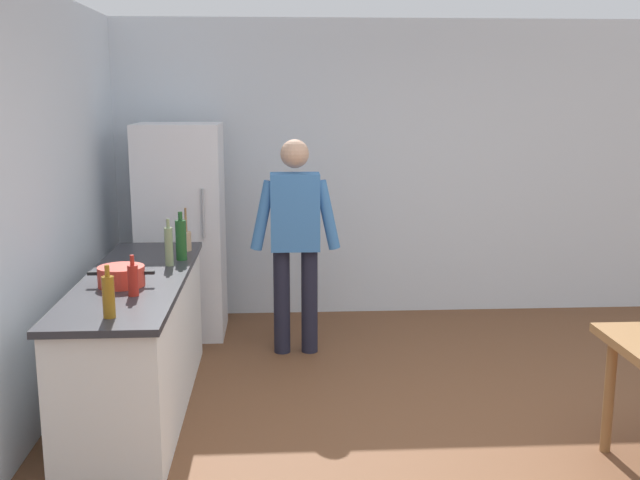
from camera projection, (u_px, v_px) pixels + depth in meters
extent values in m
plane|color=brown|center=(471.00, 459.00, 4.23)|extent=(14.00, 14.00, 0.00)
cube|color=silver|center=(394.00, 169.00, 6.91)|extent=(6.40, 0.12, 2.70)
cube|color=white|center=(138.00, 347.00, 4.82)|extent=(0.60, 2.12, 0.86)
cube|color=#2D2D33|center=(135.00, 280.00, 4.73)|extent=(0.64, 2.20, 0.04)
cube|color=white|center=(182.00, 231.00, 6.30)|extent=(0.70, 0.64, 1.80)
cylinder|color=#B2B2B7|center=(203.00, 213.00, 5.94)|extent=(0.02, 0.02, 0.40)
cylinder|color=#1E1E2D|center=(282.00, 301.00, 5.90)|extent=(0.13, 0.13, 0.84)
cylinder|color=#1E1E2D|center=(309.00, 301.00, 5.92)|extent=(0.13, 0.13, 0.84)
cube|color=#3D75B7|center=(295.00, 212.00, 5.77)|extent=(0.38, 0.22, 0.60)
sphere|color=tan|center=(295.00, 154.00, 5.68)|extent=(0.22, 0.22, 0.22)
cylinder|color=#3D75B7|center=(263.00, 216.00, 5.72)|extent=(0.20, 0.09, 0.55)
cylinder|color=#3D75B7|center=(328.00, 215.00, 5.75)|extent=(0.20, 0.09, 0.55)
cylinder|color=olive|center=(609.00, 394.00, 4.26)|extent=(0.06, 0.06, 0.70)
cylinder|color=red|center=(121.00, 276.00, 4.49)|extent=(0.28, 0.28, 0.12)
cube|color=black|center=(93.00, 273.00, 4.48)|extent=(0.06, 0.03, 0.02)
cube|color=black|center=(150.00, 273.00, 4.50)|extent=(0.06, 0.03, 0.02)
cylinder|color=tan|center=(184.00, 241.00, 5.49)|extent=(0.11, 0.11, 0.14)
cylinder|color=olive|center=(186.00, 222.00, 5.47)|extent=(0.02, 0.05, 0.22)
cylinder|color=olive|center=(186.00, 223.00, 5.46)|extent=(0.02, 0.04, 0.22)
cylinder|color=#1E5123|center=(181.00, 240.00, 5.18)|extent=(0.08, 0.08, 0.28)
cylinder|color=#1E5123|center=(180.00, 216.00, 5.14)|extent=(0.03, 0.03, 0.06)
cylinder|color=gray|center=(169.00, 247.00, 5.00)|extent=(0.06, 0.06, 0.26)
cylinder|color=gray|center=(168.00, 223.00, 4.97)|extent=(0.02, 0.02, 0.06)
cylinder|color=#996619|center=(109.00, 297.00, 3.85)|extent=(0.06, 0.06, 0.22)
cylinder|color=#996619|center=(107.00, 271.00, 3.82)|extent=(0.03, 0.03, 0.06)
cylinder|color=#B22319|center=(133.00, 281.00, 4.27)|extent=(0.06, 0.06, 0.18)
cylinder|color=#B22319|center=(132.00, 260.00, 4.24)|extent=(0.02, 0.02, 0.06)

